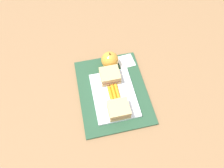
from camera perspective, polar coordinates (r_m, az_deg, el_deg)
The scene contains 8 objects.
ground_plane at distance 0.85m, azimuth 0.18°, elevation -2.17°, with size 2.40×2.40×0.00m, color olive.
lunchbag_mat at distance 0.84m, azimuth 0.18°, elevation -2.01°, with size 0.36×0.28×0.01m, color #284C33.
food_tray at distance 0.82m, azimuth 0.57°, elevation -3.13°, with size 0.23×0.17×0.01m, color white.
sandwich_half_left at distance 0.76m, azimuth 1.89°, elevation -7.21°, with size 0.07×0.08×0.04m.
sandwich_half_right at distance 0.84m, azimuth -0.60°, elevation 2.40°, with size 0.07×0.08×0.04m.
carrot_sticks_bundle at distance 0.81m, azimuth 0.58°, elevation -2.68°, with size 0.08×0.04×0.02m.
apple at distance 0.88m, azimuth -0.61°, elevation 6.81°, with size 0.08×0.08×0.09m.
paper_napkin at distance 0.92m, azimuth 4.00°, elevation 6.47°, with size 0.07×0.07×0.00m, color white.
Camera 1 is at (-0.40, 0.09, 0.74)m, focal length 32.12 mm.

